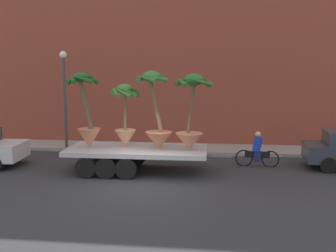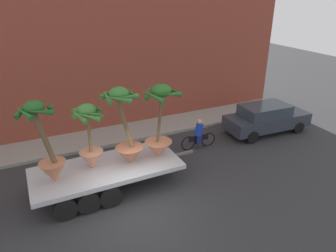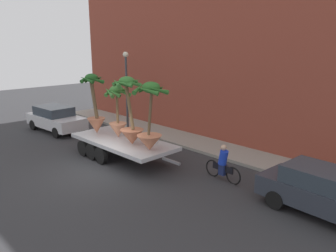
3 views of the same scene
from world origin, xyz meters
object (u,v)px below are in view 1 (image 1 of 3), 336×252
potted_palm_rear (156,118)px  potted_palm_extra (87,118)px  cyclist (257,151)px  flatbed_trailer (131,153)px  street_lamp (64,87)px  potted_palm_front (191,119)px  potted_palm_middle (125,118)px

potted_palm_rear → potted_palm_extra: 2.78m
potted_palm_extra → cyclist: size_ratio=1.65×
flatbed_trailer → potted_palm_extra: potted_palm_extra is taller
cyclist → street_lamp: street_lamp is taller
potted_palm_extra → cyclist: (6.87, 1.66, -1.53)m
potted_palm_rear → cyclist: 4.65m
potted_palm_front → potted_palm_extra: size_ratio=0.98×
potted_palm_middle → potted_palm_front: bearing=-4.8°
potted_palm_rear → potted_palm_front: size_ratio=1.03×
potted_palm_front → cyclist: 3.51m
flatbed_trailer → cyclist: size_ratio=3.58×
potted_palm_rear → street_lamp: bearing=144.1°
flatbed_trailer → street_lamp: size_ratio=1.37×
potted_palm_rear → potted_palm_middle: bearing=170.1°
potted_palm_front → potted_palm_middle: bearing=175.2°
cyclist → street_lamp: bearing=166.6°
flatbed_trailer → potted_palm_front: 2.82m
potted_palm_rear → potted_palm_front: (1.35, 0.00, -0.02)m
potted_palm_extra → street_lamp: bearing=121.9°
flatbed_trailer → potted_palm_front: bearing=-2.9°
potted_palm_rear → street_lamp: 6.48m
potted_palm_middle → cyclist: bearing=13.8°
potted_palm_rear → potted_palm_extra: bearing=-177.8°
potted_palm_rear → cyclist: (4.09, 1.55, -1.57)m
flatbed_trailer → cyclist: (5.15, 1.43, -0.09)m
potted_palm_rear → potted_palm_extra: (-2.78, -0.10, -0.04)m
flatbed_trailer → cyclist: 5.34m
potted_palm_rear → flatbed_trailer: bearing=173.3°
flatbed_trailer → potted_palm_rear: size_ratio=2.14×
potted_palm_rear → potted_palm_middle: (-1.29, 0.23, -0.06)m
potted_palm_extra → street_lamp: (-2.41, 3.86, 1.03)m
street_lamp → potted_palm_front: bearing=-29.8°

